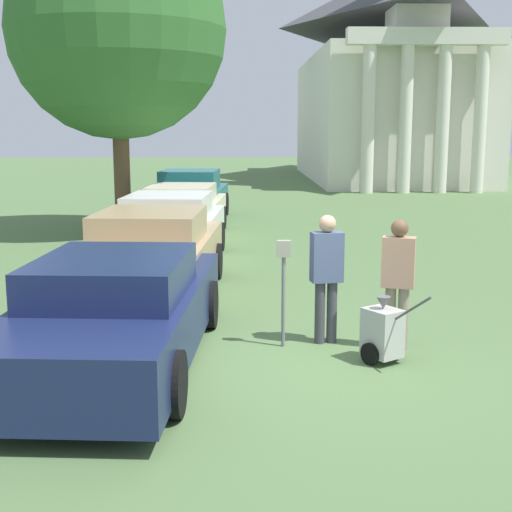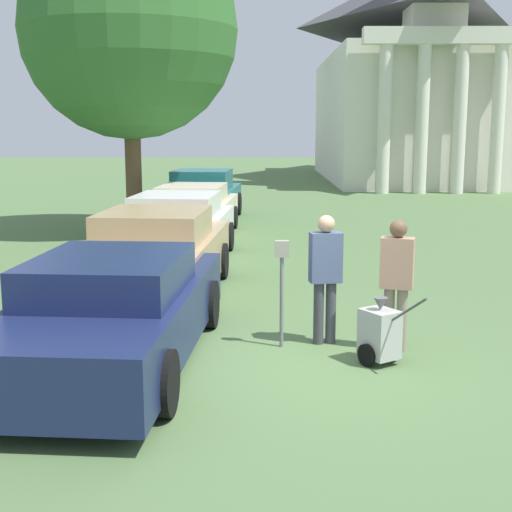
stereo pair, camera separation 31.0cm
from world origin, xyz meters
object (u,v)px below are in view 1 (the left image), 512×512
parked_car_navy (118,312)px  person_worker (327,271)px  church (386,70)px  person_supervisor (398,276)px  equipment_cart (383,332)px  parking_meter (284,274)px  parked_car_cream (183,212)px  parked_car_teal (191,197)px  parked_car_white (170,231)px  parked_car_tan (153,256)px

parked_car_navy → person_worker: (2.67, 0.83, 0.34)m
church → person_supervisor: bearing=-101.0°
person_worker → equipment_cart: 1.20m
parked_car_navy → church: church is taller
parking_meter → equipment_cart: 1.51m
person_supervisor → equipment_cart: person_supervisor is taller
parked_car_cream → parked_car_teal: 3.30m
parked_car_cream → church: 23.83m
equipment_cart → church: church is taller
parked_car_white → parked_car_cream: bearing=94.1°
parked_car_navy → parked_car_cream: parked_car_cream is taller
parked_car_teal → equipment_cart: size_ratio=4.93×
parked_car_cream → parked_car_teal: (-0.00, 3.30, 0.08)m
parked_car_navy → parking_meter: size_ratio=3.74×
person_supervisor → equipment_cart: size_ratio=1.74×
parked_car_tan → person_worker: person_worker is taller
parked_car_teal → church: 20.93m
church → parked_car_navy: bearing=-106.9°
person_worker → church: bearing=-112.7°
parking_meter → church: 32.15m
parked_car_tan → person_worker: size_ratio=2.81×
parked_car_cream → person_worker: 9.92m
parking_meter → equipment_cart: parking_meter is taller
parked_car_tan → parked_car_teal: parked_car_teal is taller
person_worker → person_supervisor: (0.90, -0.30, -0.02)m
parked_car_white → parking_meter: size_ratio=3.42×
parking_meter → person_worker: person_worker is taller
person_worker → church: church is taller
parked_car_white → equipment_cart: 7.52m
equipment_cart → parking_meter: bearing=117.3°
parked_car_teal → parking_meter: bearing=-76.8°
person_worker → parked_car_teal: bearing=-88.2°
equipment_cart → church: (6.33, 31.54, 5.56)m
parked_car_white → person_worker: 6.50m
parked_car_navy → parked_car_tan: bearing=94.1°
parked_car_tan → parked_car_cream: bearing=94.1°
parked_car_cream → parked_car_tan: bearing=-85.9°
parked_car_tan → parked_car_teal: (-0.00, 10.09, 0.03)m
parked_car_white → person_worker: person_worker is taller
parked_car_tan → equipment_cart: bearing=-43.5°
parking_meter → person_worker: bearing=14.9°
parked_car_tan → parked_car_teal: size_ratio=1.00×
parked_car_navy → equipment_cart: 3.29m
parked_car_white → equipment_cart: bearing=-60.0°
parked_car_navy → parked_car_white: (0.00, 6.75, 0.03)m
parked_car_tan → person_worker: (2.67, -2.76, 0.30)m
parked_car_navy → person_supervisor: (3.57, 0.53, 0.33)m
parking_meter → person_supervisor: bearing=-5.5°
parked_car_white → parked_car_teal: bearing=94.1°
parked_car_cream → person_supervisor: person_supervisor is taller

